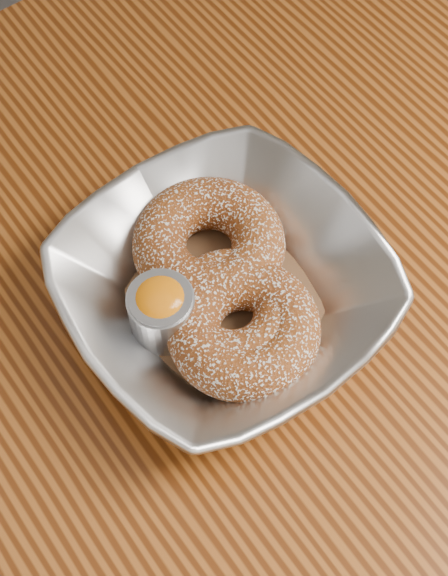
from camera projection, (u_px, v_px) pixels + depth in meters
ground_plane at (176, 567)px, 1.24m from camera, size 4.00×4.00×0.00m
table at (136, 435)px, 0.67m from camera, size 1.20×0.80×0.75m
serving_bowl at (224, 289)px, 0.59m from camera, size 0.23×0.23×0.06m
parchment at (224, 301)px, 0.61m from camera, size 0.19×0.19×0.00m
donut_back at (209, 244)px, 0.61m from camera, size 0.14×0.14×0.04m
donut_front at (243, 328)px, 0.58m from camera, size 0.13×0.13×0.04m
donut_extra at (232, 313)px, 0.59m from camera, size 0.12×0.12×0.04m
ramekin at (162, 310)px, 0.58m from camera, size 0.05×0.05×0.05m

